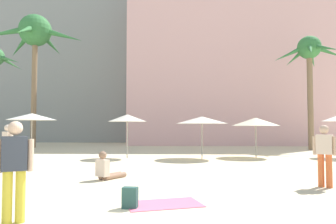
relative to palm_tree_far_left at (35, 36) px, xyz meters
The scene contains 14 objects.
hotel_pink 18.52m from the palm_tree_far_left, 24.48° to the left, with size 19.62×9.83×15.94m, color beige.
hotel_tower_gray 15.15m from the palm_tree_far_left, 98.91° to the left, with size 16.47×10.95×28.61m, color gray.
palm_tree_far_left is the anchor object (origin of this frame).
palm_tree_center 21.36m from the palm_tree_far_left, ahead, with size 5.18×5.02×8.26m.
cafe_umbrella_0 14.06m from the palm_tree_far_left, 42.82° to the right, with size 2.03×2.03×2.30m.
cafe_umbrella_3 18.95m from the palm_tree_far_left, 25.51° to the right, with size 2.57×2.57×2.13m.
cafe_umbrella_4 16.95m from the palm_tree_far_left, 33.30° to the right, with size 2.67×2.67×2.17m.
cafe_umbrella_5 10.99m from the palm_tree_far_left, 65.12° to the right, with size 2.65×2.65×2.38m.
beach_towel 23.34m from the palm_tree_far_left, 57.92° to the right, with size 1.54×0.93×0.01m, color #EF6684.
backpack 23.22m from the palm_tree_far_left, 59.89° to the right, with size 0.32×0.27×0.42m.
person_mid_right 23.05m from the palm_tree_far_left, 65.48° to the right, with size 0.58×0.37×1.72m.
person_mid_left 23.94m from the palm_tree_far_left, 45.88° to the right, with size 0.55×0.43×1.68m.
person_near_right 16.74m from the palm_tree_far_left, 68.04° to the right, with size 0.55×0.42×1.72m.
person_near_left 19.87m from the palm_tree_far_left, 57.84° to the right, with size 0.86×1.05×0.89m.
Camera 1 is at (1.37, -4.91, 1.62)m, focal length 34.06 mm.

